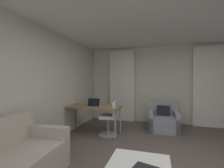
{
  "coord_description": "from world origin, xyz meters",
  "views": [
    {
      "loc": [
        -0.11,
        -2.55,
        1.43
      ],
      "look_at": [
        -1.26,
        1.28,
        1.35
      ],
      "focal_mm": 25.02,
      "sensor_mm": 36.0,
      "label": 1
    }
  ],
  "objects": [
    {
      "name": "armchair",
      "position": [
        0.03,
        2.15,
        0.28
      ],
      "size": [
        0.82,
        0.79,
        0.81
      ],
      "color": "gray",
      "rests_on": "ground"
    },
    {
      "name": "laptop",
      "position": [
        -1.73,
        1.26,
        0.8
      ],
      "size": [
        0.32,
        0.25,
        0.22
      ],
      "color": "#ADADB2",
      "rests_on": "desk"
    },
    {
      "name": "curtain_right_panel",
      "position": [
        1.38,
        2.9,
        1.25
      ],
      "size": [
        0.9,
        0.06,
        2.5
      ],
      "color": "silver",
      "rests_on": "ground"
    },
    {
      "name": "wall_window",
      "position": [
        0.0,
        3.03,
        1.3
      ],
      "size": [
        5.12,
        0.06,
        2.6
      ],
      "color": "beige",
      "rests_on": "ground"
    },
    {
      "name": "desk_chair",
      "position": [
        -1.32,
        1.27,
        0.39
      ],
      "size": [
        0.48,
        0.48,
        0.88
      ],
      "color": "gray",
      "rests_on": "ground"
    },
    {
      "name": "desk",
      "position": [
        -1.79,
        1.31,
        0.69
      ],
      "size": [
        1.46,
        0.63,
        0.75
      ],
      "color": "olive",
      "rests_on": "ground"
    },
    {
      "name": "wall_left",
      "position": [
        -2.53,
        0.0,
        1.3
      ],
      "size": [
        0.06,
        6.12,
        2.6
      ],
      "color": "beige",
      "rests_on": "ground"
    },
    {
      "name": "curtain_left_panel",
      "position": [
        -1.38,
        2.9,
        1.25
      ],
      "size": [
        0.9,
        0.06,
        2.5
      ],
      "color": "silver",
      "rests_on": "ground"
    },
    {
      "name": "ceiling",
      "position": [
        0.0,
        0.0,
        2.63
      ],
      "size": [
        5.12,
        6.12,
        0.06
      ],
      "primitive_type": "cube",
      "color": "white",
      "rests_on": "wall_left"
    }
  ]
}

